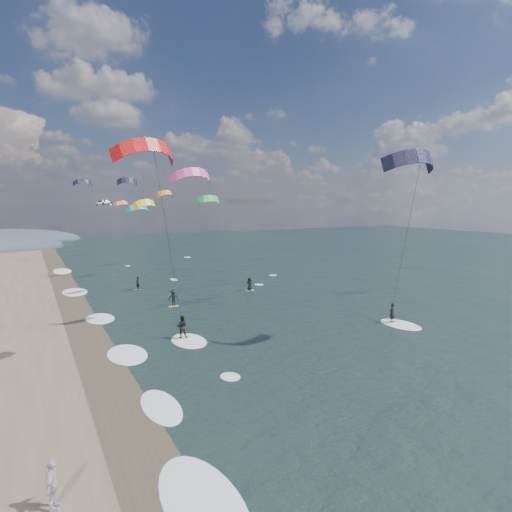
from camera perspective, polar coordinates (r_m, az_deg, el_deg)
name	(u,v)px	position (r m, az deg, el deg)	size (l,w,h in m)	color
ground	(380,412)	(24.89, 16.17, -19.29)	(260.00, 260.00, 0.00)	black
wet_sand_strip	(111,386)	(28.25, -18.82, -16.07)	(3.00, 240.00, 0.00)	#382D23
kitesurfer_near_a	(416,194)	(34.27, 20.59, 7.72)	(7.79, 8.37, 15.21)	gold
kitesurfer_near_b	(165,213)	(29.16, -12.09, 5.65)	(7.29, 8.72, 15.36)	gold
far_kitesurfers	(191,291)	(49.63, -8.71, -4.62)	(13.29, 11.36, 1.76)	gold
bg_kite_field	(133,195)	(71.45, -16.09, 7.84)	(15.03, 75.94, 5.66)	gray
shoreline_surf	(117,357)	(32.80, -18.10, -12.72)	(2.40, 79.40, 0.11)	white
beach_walker	(53,485)	(18.84, -25.49, -25.83)	(1.10, 0.46, 1.87)	silver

